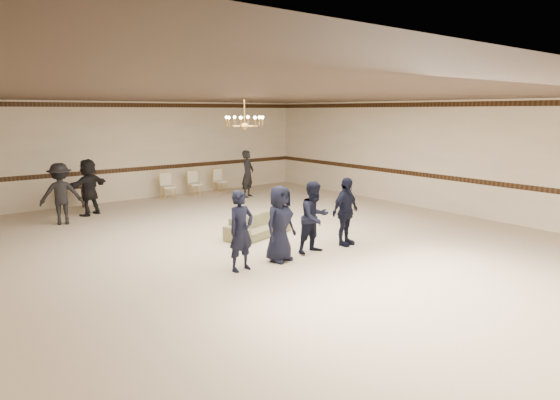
{
  "coord_description": "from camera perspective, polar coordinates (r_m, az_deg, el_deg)",
  "views": [
    {
      "loc": [
        -6.11,
        -8.18,
        2.9
      ],
      "look_at": [
        -0.13,
        -0.5,
        1.06
      ],
      "focal_mm": 30.33,
      "sensor_mm": 36.0,
      "label": 1
    }
  ],
  "objects": [
    {
      "name": "room",
      "position": [
        10.29,
        -1.13,
        3.46
      ],
      "size": [
        12.01,
        14.01,
        3.21
      ],
      "color": "beige",
      "rests_on": "ground"
    },
    {
      "name": "chair_rail",
      "position": [
        16.46,
        -15.87,
        3.67
      ],
      "size": [
        12.0,
        0.02,
        0.14
      ],
      "primitive_type": "cube",
      "color": "#361F10",
      "rests_on": "wall_back"
    },
    {
      "name": "crown_molding",
      "position": [
        16.35,
        -16.25,
        10.92
      ],
      "size": [
        12.0,
        0.02,
        0.14
      ],
      "primitive_type": "cube",
      "color": "#361F10",
      "rests_on": "wall_back"
    },
    {
      "name": "chandelier",
      "position": [
        11.03,
        -4.32,
        10.55
      ],
      "size": [
        0.94,
        0.94,
        0.89
      ],
      "primitive_type": null,
      "color": "#BE883D",
      "rests_on": "ceiling"
    },
    {
      "name": "boy_a",
      "position": [
        8.66,
        -4.72,
        -3.72
      ],
      "size": [
        0.58,
        0.42,
        1.49
      ],
      "primitive_type": "imported",
      "rotation": [
        0.0,
        0.0,
        0.12
      ],
      "color": "black",
      "rests_on": "floor"
    },
    {
      "name": "boy_b",
      "position": [
        9.16,
        -0.01,
        -2.87
      ],
      "size": [
        0.81,
        0.61,
        1.49
      ],
      "primitive_type": "imported",
      "rotation": [
        0.0,
        0.0,
        0.2
      ],
      "color": "black",
      "rests_on": "floor"
    },
    {
      "name": "boy_c",
      "position": [
        9.73,
        4.18,
        -2.1
      ],
      "size": [
        0.74,
        0.59,
        1.49
      ],
      "primitive_type": "imported",
      "rotation": [
        0.0,
        0.0,
        0.03
      ],
      "color": "black",
      "rests_on": "floor"
    },
    {
      "name": "boy_d",
      "position": [
        10.34,
        7.89,
        -1.41
      ],
      "size": [
        0.93,
        0.52,
        1.49
      ],
      "primitive_type": "imported",
      "rotation": [
        0.0,
        0.0,
        0.18
      ],
      "color": "black",
      "rests_on": "floor"
    },
    {
      "name": "settee",
      "position": [
        11.1,
        -2.64,
        -3.1
      ],
      "size": [
        1.85,
        1.12,
        0.5
      ],
      "primitive_type": "imported",
      "rotation": [
        0.0,
        0.0,
        0.28
      ],
      "color": "#666744",
      "rests_on": "floor"
    },
    {
      "name": "adult_left",
      "position": [
        13.4,
        -24.91,
        0.68
      ],
      "size": [
        1.13,
        0.79,
        1.59
      ],
      "primitive_type": "imported",
      "rotation": [
        0.0,
        0.0,
        2.94
      ],
      "color": "black",
      "rests_on": "floor"
    },
    {
      "name": "adult_mid",
      "position": [
        14.29,
        -22.06,
        1.46
      ],
      "size": [
        1.53,
        1.09,
        1.59
      ],
      "primitive_type": "imported",
      "rotation": [
        0.0,
        0.0,
        3.61
      ],
      "color": "black",
      "rests_on": "floor"
    },
    {
      "name": "adult_right",
      "position": [
        16.07,
        -3.91,
        3.16
      ],
      "size": [
        0.69,
        0.63,
        1.59
      ],
      "primitive_type": "imported",
      "rotation": [
        0.0,
        0.0,
        0.55
      ],
      "color": "black",
      "rests_on": "floor"
    },
    {
      "name": "banquet_chair_left",
      "position": [
        16.07,
        -13.34,
        1.58
      ],
      "size": [
        0.46,
        0.46,
        0.86
      ],
      "primitive_type": null,
      "rotation": [
        0.0,
        0.0,
        -0.1
      ],
      "color": "beige",
      "rests_on": "floor"
    },
    {
      "name": "banquet_chair_mid",
      "position": [
        16.51,
        -10.19,
        1.94
      ],
      "size": [
        0.44,
        0.44,
        0.86
      ],
      "primitive_type": null,
      "rotation": [
        0.0,
        0.0,
        -0.05
      ],
      "color": "beige",
      "rests_on": "floor"
    },
    {
      "name": "banquet_chair_right",
      "position": [
        16.99,
        -7.21,
        2.27
      ],
      "size": [
        0.46,
        0.46,
        0.86
      ],
      "primitive_type": null,
      "rotation": [
        0.0,
        0.0,
        0.1
      ],
      "color": "beige",
      "rests_on": "floor"
    },
    {
      "name": "console_table",
      "position": [
        15.31,
        -23.89,
        0.17
      ],
      "size": [
        0.84,
        0.39,
        0.69
      ],
      "primitive_type": "cube",
      "rotation": [
        0.0,
        0.0,
        0.06
      ],
      "color": "#351B11",
      "rests_on": "floor"
    }
  ]
}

